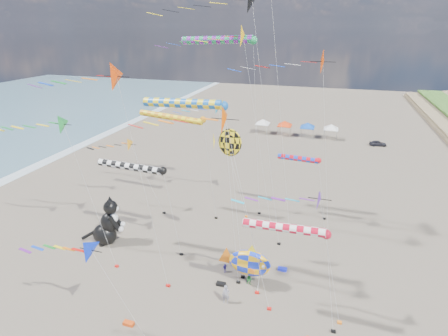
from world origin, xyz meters
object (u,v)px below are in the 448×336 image
person_adult (226,295)px  child_blue (225,268)px  parked_car (378,143)px  cat_inflatable (105,221)px  child_green (249,280)px  fish_inflatable (249,263)px

person_adult → child_blue: bearing=96.7°
child_blue → parked_car: 50.80m
cat_inflatable → person_adult: size_ratio=3.04×
person_adult → parked_car: person_adult is taller
cat_inflatable → parked_car: bearing=33.4°
cat_inflatable → child_green: 17.23m
parked_car → fish_inflatable: bearing=153.5°
cat_inflatable → fish_inflatable: 17.02m
cat_inflatable → person_adult: cat_inflatable is taller
child_green → child_blue: child_green is taller
child_green → parked_car: 50.88m
person_adult → child_blue: (-1.31, 4.01, -0.43)m
fish_inflatable → parked_car: bearing=72.0°
cat_inflatable → fish_inflatable: size_ratio=1.06×
cat_inflatable → child_green: size_ratio=5.04×
child_blue → parked_car: parked_car is taller
cat_inflatable → person_adult: (15.54, -4.97, -1.89)m
fish_inflatable → parked_car: fish_inflatable is taller
cat_inflatable → person_adult: 16.42m
fish_inflatable → child_green: 1.91m
child_blue → person_adult: bearing=-119.9°
fish_inflatable → child_green: (0.06, -0.02, -1.91)m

